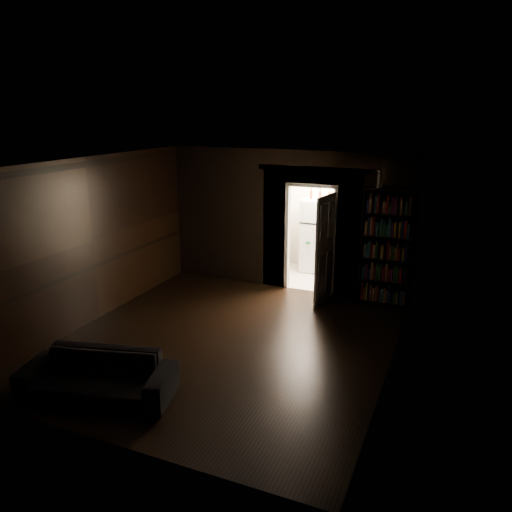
% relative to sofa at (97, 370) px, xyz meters
% --- Properties ---
extents(ground, '(5.50, 5.50, 0.00)m').
position_rel_sofa_xyz_m(ground, '(0.82, 2.03, -0.37)').
color(ground, black).
rests_on(ground, ground).
extents(room_walls, '(5.02, 5.61, 2.84)m').
position_rel_sofa_xyz_m(room_walls, '(0.81, 3.10, 1.31)').
color(room_walls, black).
rests_on(room_walls, ground).
extents(kitchen_alcove, '(2.20, 1.80, 2.60)m').
position_rel_sofa_xyz_m(kitchen_alcove, '(1.32, 5.90, 0.84)').
color(kitchen_alcove, beige).
rests_on(kitchen_alcove, ground).
extents(sofa, '(2.07, 1.27, 0.74)m').
position_rel_sofa_xyz_m(sofa, '(0.00, 0.00, 0.00)').
color(sofa, black).
rests_on(sofa, ground).
extents(bookshelf, '(0.95, 0.51, 2.20)m').
position_rel_sofa_xyz_m(bookshelf, '(2.82, 4.62, 0.73)').
color(bookshelf, black).
rests_on(bookshelf, ground).
extents(refrigerator, '(0.88, 0.83, 1.65)m').
position_rel_sofa_xyz_m(refrigerator, '(1.14, 6.14, 0.45)').
color(refrigerator, white).
rests_on(refrigerator, ground).
extents(door, '(0.14, 0.85, 2.05)m').
position_rel_sofa_xyz_m(door, '(1.75, 4.33, 0.65)').
color(door, white).
rests_on(door, ground).
extents(figurine, '(0.11, 0.11, 0.31)m').
position_rel_sofa_xyz_m(figurine, '(2.62, 4.56, 1.98)').
color(figurine, silver).
rests_on(figurine, bookshelf).
extents(bottles, '(0.65, 0.31, 0.27)m').
position_rel_sofa_xyz_m(bottles, '(1.15, 6.01, 1.41)').
color(bottles, black).
rests_on(bottles, refrigerator).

